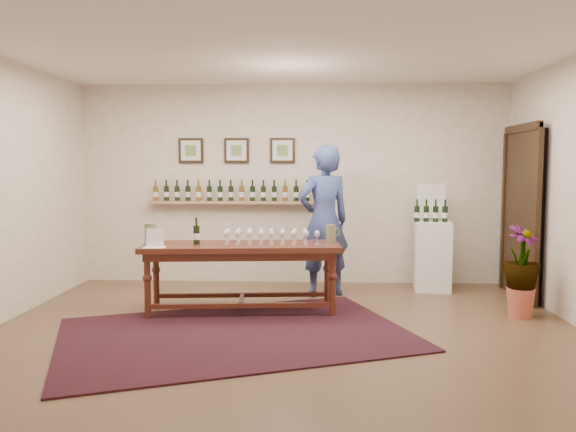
{
  "coord_description": "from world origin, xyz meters",
  "views": [
    {
      "loc": [
        0.27,
        -5.45,
        1.65
      ],
      "look_at": [
        0.0,
        0.8,
        1.1
      ],
      "focal_mm": 35.0,
      "sensor_mm": 36.0,
      "label": 1
    }
  ],
  "objects_px": {
    "tasting_table": "(241,254)",
    "display_pedestal": "(432,256)",
    "potted_plant": "(521,271)",
    "person": "(324,221)"
  },
  "relations": [
    {
      "from": "tasting_table",
      "to": "display_pedestal",
      "type": "relative_size",
      "value": 2.45
    },
    {
      "from": "display_pedestal",
      "to": "person",
      "type": "distance_m",
      "value": 1.59
    },
    {
      "from": "display_pedestal",
      "to": "tasting_table",
      "type": "bearing_deg",
      "value": -152.46
    },
    {
      "from": "display_pedestal",
      "to": "potted_plant",
      "type": "xyz_separation_m",
      "value": [
        0.68,
        -1.32,
        0.05
      ]
    },
    {
      "from": "display_pedestal",
      "to": "potted_plant",
      "type": "height_order",
      "value": "display_pedestal"
    },
    {
      "from": "potted_plant",
      "to": "person",
      "type": "bearing_deg",
      "value": 155.99
    },
    {
      "from": "potted_plant",
      "to": "display_pedestal",
      "type": "bearing_deg",
      "value": 117.36
    },
    {
      "from": "display_pedestal",
      "to": "person",
      "type": "xyz_separation_m",
      "value": [
        -1.46,
        -0.37,
        0.5
      ]
    },
    {
      "from": "display_pedestal",
      "to": "potted_plant",
      "type": "distance_m",
      "value": 1.49
    },
    {
      "from": "display_pedestal",
      "to": "person",
      "type": "relative_size",
      "value": 0.48
    }
  ]
}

